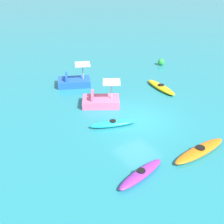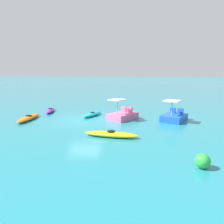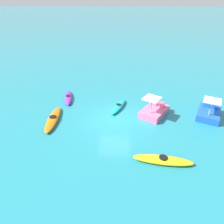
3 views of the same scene
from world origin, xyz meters
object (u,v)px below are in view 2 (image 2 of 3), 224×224
Objects in this scene: kayak_cyan at (92,114)px; buoy_green at (203,161)px; kayak_orange at (29,118)px; pedal_boat_blue at (174,117)px; pedal_boat_pink at (123,115)px; kayak_yellow at (111,134)px; kayak_purple at (50,110)px.

buoy_green is (-6.78, 9.49, 0.13)m from kayak_cyan.
pedal_boat_blue reaches higher than kayak_orange.
pedal_boat_pink is 4.01m from pedal_boat_blue.
kayak_yellow is 10.16m from kayak_purple.
pedal_boat_blue is at bearing -173.07° from kayak_orange.
pedal_boat_blue is at bearing -129.05° from kayak_yellow.
kayak_yellow and kayak_purple have the same top height.
kayak_purple is 1.04× the size of pedal_boat_pink.
kayak_cyan is 0.94× the size of kayak_purple.
kayak_cyan is 4.72× the size of buoy_green.
kayak_yellow is 6.53m from pedal_boat_blue.
buoy_green is (-0.05, 8.65, -0.04)m from pedal_boat_blue.
pedal_boat_pink reaches higher than kayak_yellow.
pedal_boat_pink is (-7.35, -1.38, 0.17)m from kayak_orange.
kayak_purple is (7.10, -7.27, -0.00)m from kayak_yellow.
pedal_boat_blue reaches higher than kayak_yellow.
kayak_yellow is 5.49m from buoy_green.
kayak_purple is at bearing -92.41° from kayak_orange.
kayak_orange is 8.13m from kayak_yellow.
pedal_boat_pink reaches higher than kayak_orange.
pedal_boat_pink is 1.01× the size of pedal_boat_blue.
kayak_cyan is at bearing -66.02° from kayak_yellow.
buoy_green is at bearing 147.48° from kayak_orange.
kayak_orange is at bearing -26.95° from kayak_yellow.
pedal_boat_blue is 4.77× the size of buoy_green.
kayak_orange is 6.16× the size of buoy_green.
buoy_green is (-11.41, 7.27, 0.13)m from kayak_orange.
kayak_cyan is at bearing -54.44° from buoy_green.
pedal_boat_blue is at bearing 179.97° from pedal_boat_pink.
pedal_boat_pink is at bearing -64.88° from buoy_green.
kayak_purple is 5.03× the size of buoy_green.
buoy_green is at bearing 115.12° from pedal_boat_pink.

